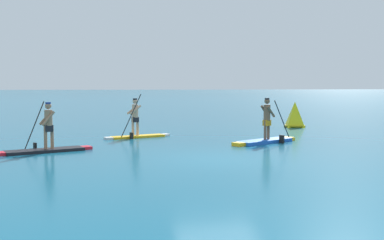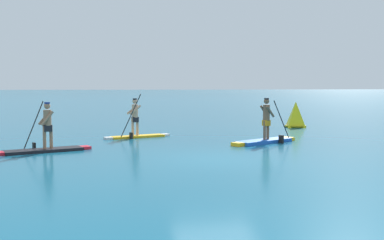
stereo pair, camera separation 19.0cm
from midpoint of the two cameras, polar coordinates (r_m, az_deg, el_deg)
ground at (r=14.52m, az=3.17°, el=-4.65°), size 440.00×440.00×0.00m
paddleboarder_near_left at (r=16.75m, az=-16.85°, el=-2.50°), size 3.12×1.61×1.73m
paddleboarder_mid_center at (r=20.47m, az=-6.39°, el=-0.89°), size 2.87×1.38×1.92m
paddleboarder_far_right at (r=18.68m, az=8.95°, el=-1.76°), size 2.97×2.00×1.74m
race_marker_buoy at (r=25.91m, az=12.42°, el=0.49°), size 1.28×1.28×1.36m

